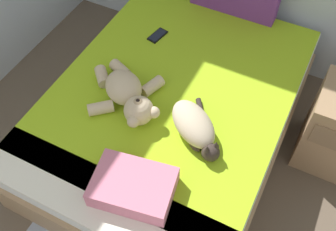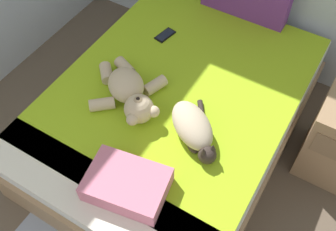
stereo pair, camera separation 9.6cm
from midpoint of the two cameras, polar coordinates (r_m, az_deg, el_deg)
The scene contains 5 objects.
bed at distance 2.57m, azimuth -0.36°, elevation 0.13°, with size 1.43×1.94×0.50m.
cat at distance 2.12m, azimuth 2.70°, elevation -1.68°, with size 0.40×0.40×0.15m.
teddy_bear at distance 2.27m, azimuth -7.16°, elevation 3.05°, with size 0.55×0.45×0.18m.
cell_phone at distance 2.72m, azimuth -2.58°, elevation 11.69°, with size 0.10×0.16×0.01m.
throw_pillow at distance 1.96m, azimuth -6.56°, elevation -10.42°, with size 0.40×0.28×0.11m, color #D1728C.
Camera 1 is at (2.14, 1.30, 2.30)m, focal length 41.35 mm.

